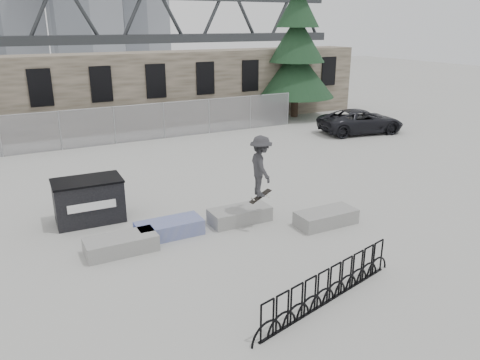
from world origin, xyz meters
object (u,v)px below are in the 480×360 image
planter_center_right (240,214)px  bike_rack (329,286)px  planter_center_left (169,228)px  planter_far_left (121,244)px  skateboarder (261,166)px  planter_offset (326,217)px  dumpster (89,200)px  spruce_tree (297,49)px  suv (361,121)px

planter_center_right → bike_rack: size_ratio=0.42×
planter_center_left → bike_rack: bike_rack is taller
planter_far_left → skateboarder: bearing=-3.9°
planter_offset → dumpster: 7.72m
planter_far_left → planter_center_left: size_ratio=1.00×
planter_center_left → spruce_tree: (14.14, 14.18, 4.27)m
dumpster → skateboarder: size_ratio=1.05×
dumpster → spruce_tree: size_ratio=0.19×
planter_offset → planter_far_left: bearing=169.6°
planter_center_left → planter_offset: same height
planter_offset → suv: 13.94m
planter_center_right → spruce_tree: 18.95m
planter_center_left → spruce_tree: spruce_tree is taller
planter_far_left → suv: bearing=27.6°
suv → skateboarder: 14.93m
planter_center_left → suv: suv is taller
planter_far_left → bike_rack: bike_rack is taller
planter_far_left → planter_offset: (6.34, -1.16, 0.00)m
bike_rack → suv: size_ratio=0.96×
planter_offset → suv: (10.00, 9.71, 0.44)m
bike_rack → spruce_tree: size_ratio=0.42×
spruce_tree → planter_center_left: bearing=-134.9°
planter_offset → dumpster: (-6.68, 3.84, 0.46)m
planter_center_left → planter_offset: bearing=-18.2°
spruce_tree → planter_far_left: bearing=-137.1°
planter_center_left → skateboarder: skateboarder is taller
bike_rack → spruce_tree: spruce_tree is taller
planter_offset → skateboarder: skateboarder is taller
planter_center_right → planter_offset: bearing=-32.4°
bike_rack → spruce_tree: bearing=58.0°
dumpster → planter_far_left: bearing=-80.8°
skateboarder → planter_offset: bearing=-102.3°
planter_far_left → skateboarder: 4.73m
dumpster → bike_rack: dumpster is taller
spruce_tree → skateboarder: size_ratio=5.48×
planter_offset → bike_rack: size_ratio=0.42×
suv → bike_rack: bearing=146.6°
planter_center_right → spruce_tree: bearing=50.5°
dumpster → skateboarder: skateboarder is taller
bike_rack → suv: bearing=46.3°
bike_rack → skateboarder: skateboarder is taller
planter_center_right → suv: suv is taller
planter_far_left → suv: 18.44m
bike_rack → skateboarder: bearing=80.5°
dumpster → bike_rack: (3.98, -7.44, -0.28)m
planter_far_left → planter_offset: 6.44m
planter_center_left → bike_rack: size_ratio=0.42×
planter_center_left → planter_center_right: size_ratio=1.00×
planter_offset → suv: size_ratio=0.40×
planter_far_left → bike_rack: size_ratio=0.42×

